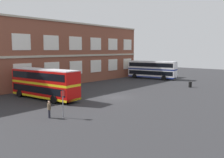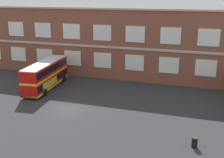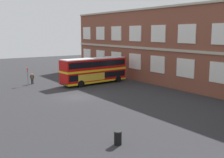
# 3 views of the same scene
# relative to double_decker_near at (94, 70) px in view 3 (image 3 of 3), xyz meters

# --- Properties ---
(ground_plane) EXTENTS (120.00, 120.00, 0.00)m
(ground_plane) POSITION_rel_double_decker_near_xyz_m (7.03, -4.61, -2.15)
(ground_plane) COLOR #2B2B2D
(brick_terminal_building) EXTENTS (49.79, 8.19, 11.85)m
(brick_terminal_building) POSITION_rel_double_decker_near_xyz_m (6.57, 11.37, 3.63)
(brick_terminal_building) COLOR brown
(brick_terminal_building) RESTS_ON ground
(double_decker_near) EXTENTS (3.58, 11.18, 4.07)m
(double_decker_near) POSITION_rel_double_decker_near_xyz_m (0.00, 0.00, 0.00)
(double_decker_near) COLOR red
(double_decker_near) RESTS_ON ground
(waiting_passenger) EXTENTS (0.36, 0.63, 1.70)m
(waiting_passenger) POSITION_rel_double_decker_near_xyz_m (-5.13, -8.28, -1.22)
(waiting_passenger) COLOR black
(waiting_passenger) RESTS_ON ground
(bus_stand_flag) EXTENTS (0.44, 0.10, 2.70)m
(bus_stand_flag) POSITION_rel_double_decker_near_xyz_m (-4.19, -9.26, -0.51)
(bus_stand_flag) COLOR slate
(bus_stand_flag) RESTS_ON ground
(station_litter_bin) EXTENTS (0.60, 0.60, 1.03)m
(station_litter_bin) POSITION_rel_double_decker_near_xyz_m (22.55, -11.16, -1.63)
(station_litter_bin) COLOR black
(station_litter_bin) RESTS_ON ground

